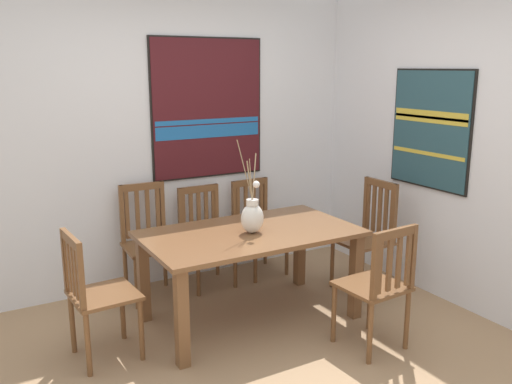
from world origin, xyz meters
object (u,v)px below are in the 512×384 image
object	(u,v)px
chair_3	(95,292)
chair_5	(257,224)
chair_0	(378,284)
centerpiece_vase	(252,216)
chair_2	(148,240)
chair_4	(205,233)
painting_on_side_wall	(431,129)
chair_1	(368,234)
painting_on_back_wall	(208,109)
dining_table	(250,244)

from	to	relation	value
chair_3	chair_5	bearing A→B (deg)	26.43
chair_0	centerpiece_vase	bearing A→B (deg)	124.10
chair_5	chair_2	bearing A→B (deg)	-179.61
chair_3	chair_5	world-z (taller)	chair_3
chair_4	chair_5	bearing A→B (deg)	1.59
chair_3	chair_5	size ratio (longest dim) A/B	1.02
chair_5	painting_on_side_wall	bearing A→B (deg)	-46.12
chair_0	chair_3	distance (m)	1.92
chair_3	painting_on_side_wall	size ratio (longest dim) A/B	0.91
centerpiece_vase	chair_1	bearing A→B (deg)	2.66
chair_1	painting_on_back_wall	distance (m)	1.84
chair_4	painting_on_side_wall	size ratio (longest dim) A/B	0.89
chair_2	painting_on_side_wall	xyz separation A→B (m)	(2.15, -1.09, 0.93)
chair_0	painting_on_side_wall	world-z (taller)	painting_on_side_wall
dining_table	chair_2	size ratio (longest dim) A/B	1.67
chair_5	chair_1	bearing A→B (deg)	-53.05
chair_3	painting_on_side_wall	xyz separation A→B (m)	(2.81, -0.23, 0.95)
centerpiece_vase	chair_0	world-z (taller)	centerpiece_vase
chair_5	painting_on_side_wall	size ratio (longest dim) A/B	0.89
chair_3	chair_5	distance (m)	1.96
chair_2	painting_on_side_wall	world-z (taller)	painting_on_side_wall
chair_2	chair_4	xyz separation A→B (m)	(0.53, -0.01, -0.02)
chair_4	chair_3	bearing A→B (deg)	-144.41
chair_5	chair_4	bearing A→B (deg)	-178.41
centerpiece_vase	chair_3	distance (m)	1.24
centerpiece_vase	chair_3	world-z (taller)	centerpiece_vase
chair_1	chair_2	world-z (taller)	chair_1
centerpiece_vase	chair_4	xyz separation A→B (m)	(0.01, 0.89, -0.37)
centerpiece_vase	chair_5	bearing A→B (deg)	57.98
chair_0	chair_5	size ratio (longest dim) A/B	1.03
painting_on_back_wall	chair_4	bearing A→B (deg)	-123.81
chair_4	chair_0	bearing A→B (deg)	-72.49
dining_table	centerpiece_vase	world-z (taller)	centerpiece_vase
chair_2	painting_on_back_wall	distance (m)	1.30
centerpiece_vase	chair_0	xyz separation A→B (m)	(0.54, -0.80, -0.37)
chair_1	painting_on_side_wall	size ratio (longest dim) A/B	0.98
chair_3	chair_0	bearing A→B (deg)	-25.81
centerpiece_vase	chair_2	size ratio (longest dim) A/B	0.73
chair_0	painting_on_back_wall	bearing A→B (deg)	100.76
chair_2	chair_4	bearing A→B (deg)	-0.86
chair_3	painting_on_back_wall	xyz separation A→B (m)	(1.36, 1.10, 1.09)
chair_4	chair_5	world-z (taller)	chair_5
chair_5	painting_on_back_wall	bearing A→B (deg)	149.44
dining_table	chair_5	bearing A→B (deg)	56.91
painting_on_side_wall	chair_3	bearing A→B (deg)	175.40
dining_table	chair_4	world-z (taller)	chair_4
centerpiece_vase	chair_3	xyz separation A→B (m)	(-1.19, 0.03, -0.37)
chair_3	painting_on_back_wall	bearing A→B (deg)	39.01
centerpiece_vase	chair_4	distance (m)	0.97
chair_3	painting_on_back_wall	size ratio (longest dim) A/B	0.72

